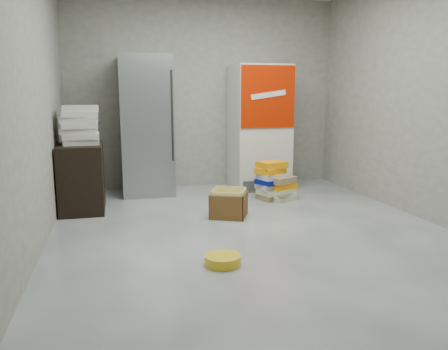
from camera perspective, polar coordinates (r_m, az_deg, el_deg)
name	(u,v)px	position (r m, az deg, el deg)	size (l,w,h in m)	color
ground	(255,234)	(4.44, 4.05, -7.66)	(5.00, 5.00, 0.00)	silver
room_shell	(257,49)	(4.24, 4.37, 16.10)	(4.04, 5.04, 2.82)	#A6A396
steel_fridge	(146,126)	(6.17, -10.14, 6.31)	(0.70, 0.72, 1.90)	#999CA1
coke_cooler	(259,127)	(6.49, 4.65, 6.23)	(0.80, 0.73, 1.80)	silver
wood_shelf	(82,177)	(5.51, -18.04, -0.29)	(0.50, 0.80, 0.80)	black
supply_box_stack	(80,125)	(5.44, -18.27, 6.23)	(0.45, 0.44, 0.45)	white
phonebook_stack_main	(271,180)	(5.83, 6.21, -0.72)	(0.46, 0.41, 0.51)	#92724F
phonebook_stack_side	(281,188)	(5.84, 7.47, -1.70)	(0.44, 0.40, 0.32)	beige
cardboard_box	(229,205)	(5.01, 0.64, -3.97)	(0.52, 0.52, 0.32)	yellow
bucket_lid	(223,260)	(3.65, -0.16, -11.02)	(0.30, 0.30, 0.08)	yellow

